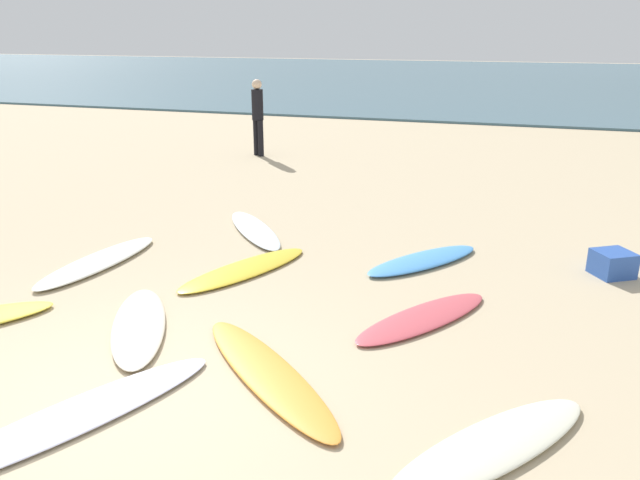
{
  "coord_description": "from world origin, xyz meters",
  "views": [
    {
      "loc": [
        3.15,
        -3.72,
        3.03
      ],
      "look_at": [
        0.69,
        3.94,
        0.3
      ],
      "focal_mm": 35.19,
      "sensor_mm": 36.0,
      "label": 1
    }
  ],
  "objects_px": {
    "surfboard_1": "(245,269)",
    "surfboard_6": "(139,325)",
    "surfboard_5": "(493,446)",
    "beach_cooler": "(613,264)",
    "surfboard_0": "(255,230)",
    "surfboard_8": "(75,416)",
    "surfboard_7": "(423,318)",
    "surfboard_2": "(98,262)",
    "surfboard_3": "(267,373)",
    "beachgoer_near": "(258,113)",
    "surfboard_4": "(423,260)"
  },
  "relations": [
    {
      "from": "beachgoer_near",
      "to": "surfboard_4",
      "type": "bearing_deg",
      "value": -17.27
    },
    {
      "from": "surfboard_0",
      "to": "beach_cooler",
      "type": "xyz_separation_m",
      "value": [
        5.1,
        -0.25,
        0.12
      ]
    },
    {
      "from": "surfboard_0",
      "to": "surfboard_8",
      "type": "xyz_separation_m",
      "value": [
        0.58,
        -5.01,
        -0.01
      ]
    },
    {
      "from": "surfboard_6",
      "to": "surfboard_8",
      "type": "relative_size",
      "value": 0.75
    },
    {
      "from": "surfboard_0",
      "to": "surfboard_3",
      "type": "xyz_separation_m",
      "value": [
        1.82,
        -3.91,
        -0.01
      ]
    },
    {
      "from": "surfboard_2",
      "to": "beach_cooler",
      "type": "height_order",
      "value": "beach_cooler"
    },
    {
      "from": "surfboard_2",
      "to": "surfboard_4",
      "type": "xyz_separation_m",
      "value": [
        4.17,
        1.4,
        -0.0
      ]
    },
    {
      "from": "surfboard_3",
      "to": "surfboard_8",
      "type": "height_order",
      "value": "surfboard_3"
    },
    {
      "from": "surfboard_8",
      "to": "beachgoer_near",
      "type": "height_order",
      "value": "beachgoer_near"
    },
    {
      "from": "surfboard_1",
      "to": "surfboard_5",
      "type": "bearing_deg",
      "value": -16.2
    },
    {
      "from": "surfboard_3",
      "to": "surfboard_4",
      "type": "relative_size",
      "value": 1.26
    },
    {
      "from": "surfboard_1",
      "to": "surfboard_3",
      "type": "distance_m",
      "value": 2.66
    },
    {
      "from": "surfboard_0",
      "to": "surfboard_1",
      "type": "bearing_deg",
      "value": -110.6
    },
    {
      "from": "surfboard_6",
      "to": "surfboard_1",
      "type": "bearing_deg",
      "value": 48.5
    },
    {
      "from": "surfboard_7",
      "to": "beach_cooler",
      "type": "bearing_deg",
      "value": -102.74
    },
    {
      "from": "surfboard_3",
      "to": "surfboard_6",
      "type": "height_order",
      "value": "surfboard_6"
    },
    {
      "from": "surfboard_1",
      "to": "surfboard_4",
      "type": "xyz_separation_m",
      "value": [
        2.18,
        1.02,
        0.01
      ]
    },
    {
      "from": "surfboard_5",
      "to": "surfboard_6",
      "type": "bearing_deg",
      "value": 23.53
    },
    {
      "from": "surfboard_2",
      "to": "surfboard_7",
      "type": "bearing_deg",
      "value": -178.94
    },
    {
      "from": "surfboard_4",
      "to": "surfboard_8",
      "type": "relative_size",
      "value": 0.75
    },
    {
      "from": "surfboard_0",
      "to": "surfboard_5",
      "type": "relative_size",
      "value": 1.02
    },
    {
      "from": "surfboard_3",
      "to": "surfboard_6",
      "type": "xyz_separation_m",
      "value": [
        -1.66,
        0.47,
        0.01
      ]
    },
    {
      "from": "surfboard_4",
      "to": "surfboard_8",
      "type": "distance_m",
      "value": 4.94
    },
    {
      "from": "surfboard_2",
      "to": "surfboard_5",
      "type": "bearing_deg",
      "value": 161.09
    },
    {
      "from": "surfboard_5",
      "to": "beach_cooler",
      "type": "bearing_deg",
      "value": -69.27
    },
    {
      "from": "surfboard_4",
      "to": "surfboard_7",
      "type": "relative_size",
      "value": 0.98
    },
    {
      "from": "surfboard_6",
      "to": "beach_cooler",
      "type": "height_order",
      "value": "beach_cooler"
    },
    {
      "from": "surfboard_5",
      "to": "surfboard_6",
      "type": "distance_m",
      "value": 3.81
    },
    {
      "from": "surfboard_0",
      "to": "beach_cooler",
      "type": "bearing_deg",
      "value": -42.31
    },
    {
      "from": "surfboard_3",
      "to": "surfboard_5",
      "type": "relative_size",
      "value": 1.17
    },
    {
      "from": "surfboard_4",
      "to": "surfboard_8",
      "type": "xyz_separation_m",
      "value": [
        -2.15,
        -4.45,
        -0.01
      ]
    },
    {
      "from": "surfboard_6",
      "to": "surfboard_7",
      "type": "height_order",
      "value": "surfboard_6"
    },
    {
      "from": "surfboard_6",
      "to": "surfboard_7",
      "type": "xyz_separation_m",
      "value": [
        2.84,
        1.13,
        -0.01
      ]
    },
    {
      "from": "surfboard_3",
      "to": "beach_cooler",
      "type": "relative_size",
      "value": 5.39
    },
    {
      "from": "surfboard_1",
      "to": "surfboard_6",
      "type": "distance_m",
      "value": 1.9
    },
    {
      "from": "surfboard_4",
      "to": "surfboard_6",
      "type": "height_order",
      "value": "surfboard_6"
    },
    {
      "from": "surfboard_7",
      "to": "surfboard_8",
      "type": "distance_m",
      "value": 3.63
    },
    {
      "from": "surfboard_0",
      "to": "surfboard_3",
      "type": "distance_m",
      "value": 4.31
    },
    {
      "from": "surfboard_2",
      "to": "surfboard_7",
      "type": "xyz_separation_m",
      "value": [
        4.44,
        -0.36,
        -0.01
      ]
    },
    {
      "from": "surfboard_1",
      "to": "surfboard_6",
      "type": "xyz_separation_m",
      "value": [
        -0.38,
        -1.86,
        0.01
      ]
    },
    {
      "from": "surfboard_8",
      "to": "beachgoer_near",
      "type": "bearing_deg",
      "value": 131.65
    },
    {
      "from": "surfboard_2",
      "to": "surfboard_5",
      "type": "height_order",
      "value": "surfboard_2"
    },
    {
      "from": "surfboard_2",
      "to": "surfboard_3",
      "type": "relative_size",
      "value": 0.91
    },
    {
      "from": "surfboard_0",
      "to": "surfboard_4",
      "type": "bearing_deg",
      "value": -51.01
    },
    {
      "from": "surfboard_5",
      "to": "surfboard_2",
      "type": "bearing_deg",
      "value": 13.12
    },
    {
      "from": "surfboard_0",
      "to": "surfboard_8",
      "type": "height_order",
      "value": "surfboard_0"
    },
    {
      "from": "surfboard_6",
      "to": "surfboard_4",
      "type": "bearing_deg",
      "value": 18.45
    },
    {
      "from": "surfboard_2",
      "to": "surfboard_3",
      "type": "bearing_deg",
      "value": 154.71
    },
    {
      "from": "surfboard_5",
      "to": "beach_cooler",
      "type": "xyz_separation_m",
      "value": [
        1.26,
        4.12,
        0.12
      ]
    },
    {
      "from": "surfboard_4",
      "to": "surfboard_6",
      "type": "xyz_separation_m",
      "value": [
        -2.57,
        -2.88,
        0.0
      ]
    }
  ]
}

